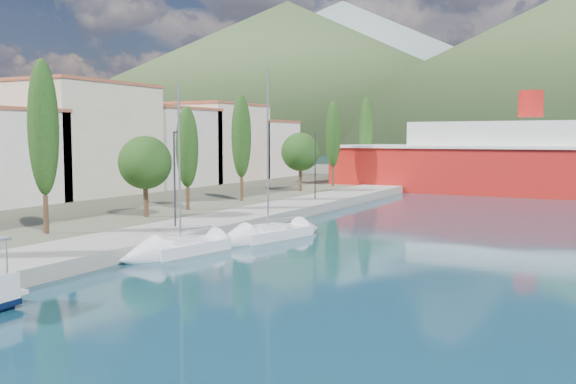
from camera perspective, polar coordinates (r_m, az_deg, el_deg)
The scene contains 8 objects.
ground at distance 138.12m, azimuth 20.72°, elevation 1.86°, with size 1400.00×1400.00×0.00m, color #123849.
quay at distance 50.18m, azimuth -2.81°, elevation -2.10°, with size 5.00×88.00×0.80m, color gray.
land_strip at distance 82.65m, azimuth -22.46°, elevation 0.24°, with size 70.00×148.00×0.70m, color #565644.
town_buildings at distance 72.27m, azimuth -14.33°, elevation 3.99°, with size 9.20×69.20×11.30m.
tree_row at distance 58.21m, azimuth -4.30°, elevation 4.27°, with size 4.14×65.65×11.22m.
lamp_posts at distance 40.38m, azimuth -11.07°, elevation 1.38°, with size 0.15×46.40×6.06m.
sailboat_near at distance 35.41m, azimuth -11.23°, elevation -5.30°, with size 3.51×7.43×10.27m.
sailboat_mid at distance 39.89m, azimuth -3.34°, elevation -4.07°, with size 4.00×8.24×11.47m.
Camera 1 is at (16.11, -17.02, 6.47)m, focal length 40.00 mm.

